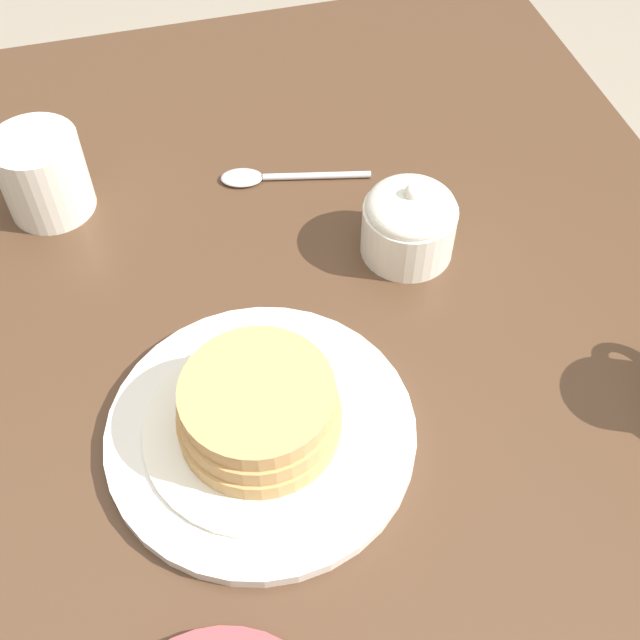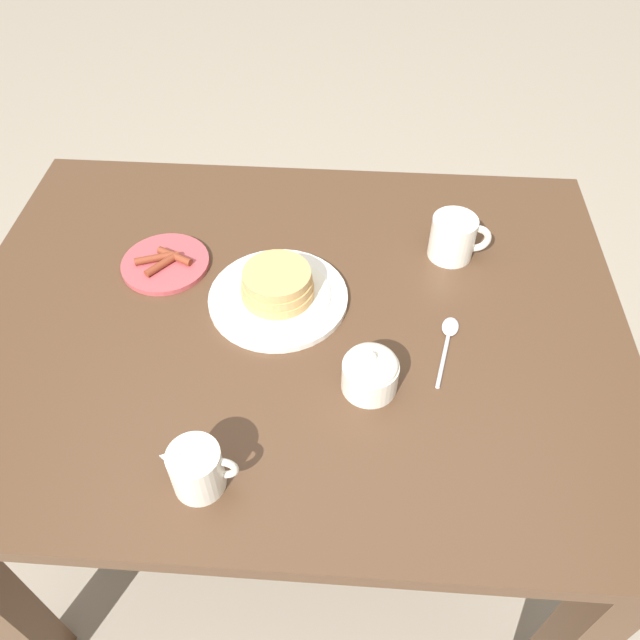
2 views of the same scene
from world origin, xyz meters
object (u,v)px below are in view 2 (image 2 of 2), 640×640
Objects in this scene: pancake_plate at (278,291)px; side_plate_bacon at (165,263)px; coffee_mug at (454,237)px; sugar_bowl at (370,372)px; creamer_pitcher at (196,469)px; spoon at (448,338)px.

side_plate_bacon is (-0.22, 0.08, -0.02)m from pancake_plate.
coffee_mug is 0.35m from sugar_bowl.
side_plate_bacon is 1.51× the size of creamer_pitcher.
coffee_mug is at bearing 64.83° from sugar_bowl.
creamer_pitcher reaches higher than pancake_plate.
pancake_plate is 0.35m from coffee_mug.
coffee_mug is 0.22m from spoon.
creamer_pitcher is at bearing -141.48° from spoon.
sugar_bowl is at bearing -140.93° from spoon.
coffee_mug is at bearing 7.23° from side_plate_bacon.
side_plate_bacon is 0.54m from coffee_mug.
creamer_pitcher is at bearing -70.76° from side_plate_bacon.
sugar_bowl is 0.57× the size of spoon.
pancake_plate is at bearing -18.95° from side_plate_bacon.
sugar_bowl is (0.23, 0.18, -0.00)m from creamer_pitcher.
coffee_mug is 0.73× the size of spoon.
spoon is (0.36, 0.29, -0.04)m from creamer_pitcher.
creamer_pitcher reaches higher than coffee_mug.
creamer_pitcher reaches higher than side_plate_bacon.
creamer_pitcher reaches higher than spoon.
side_plate_bacon is 1.05× the size of spoon.
creamer_pitcher is at bearing -127.23° from coffee_mug.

